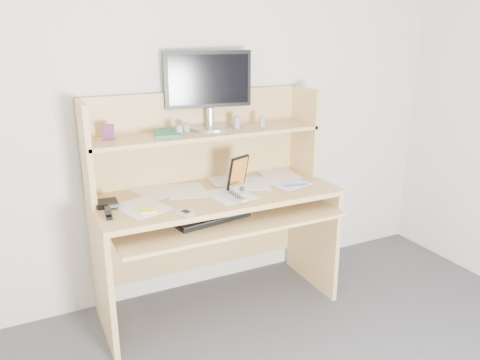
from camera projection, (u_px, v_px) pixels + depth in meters
name	position (u px, v px, depth m)	size (l,w,h in m)	color
back_wall	(195.00, 99.00, 2.83)	(3.60, 0.04, 2.50)	beige
desk	(211.00, 197.00, 2.80)	(1.40, 0.70, 1.30)	tan
paper_clutter	(217.00, 192.00, 2.71)	(1.32, 0.54, 0.01)	white
keyboard	(211.00, 218.00, 2.57)	(0.44, 0.21, 0.03)	black
tv_remote	(235.00, 197.00, 2.59)	(0.05, 0.17, 0.02)	#A8A8A3
flip_phone	(185.00, 212.00, 2.36)	(0.05, 0.10, 0.03)	silver
stapler	(108.00, 212.00, 2.35)	(0.03, 0.11, 0.04)	black
wallet	(106.00, 203.00, 2.48)	(0.11, 0.09, 0.03)	black
sticky_note_pad	(148.00, 210.00, 2.43)	(0.08, 0.08, 0.01)	yellow
digital_camera	(237.00, 189.00, 2.67)	(0.08, 0.03, 0.05)	#A8A9AB
game_case	(238.00, 172.00, 2.73)	(0.14, 0.02, 0.20)	black
blue_pen	(296.00, 185.00, 2.81)	(0.01, 0.01, 0.15)	blue
card_box	(108.00, 132.00, 2.51)	(0.06, 0.02, 0.08)	#AA1622
shelf_book	(167.00, 134.00, 2.64)	(0.15, 0.20, 0.02)	#2F7652
chip_stack_a	(179.00, 130.00, 2.63)	(0.04, 0.04, 0.06)	black
chip_stack_b	(237.00, 123.00, 2.81)	(0.04, 0.04, 0.07)	white
chip_stack_c	(186.00, 128.00, 2.69)	(0.04, 0.04, 0.06)	black
chip_stack_d	(262.00, 122.00, 2.83)	(0.04, 0.04, 0.07)	silver
monitor	(209.00, 88.00, 2.76)	(0.53, 0.26, 0.45)	#AFAFB4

